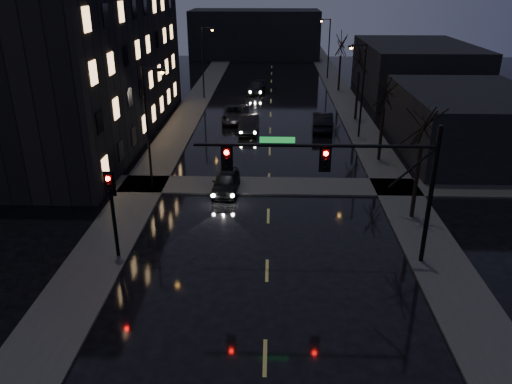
# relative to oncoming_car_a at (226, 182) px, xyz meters

# --- Properties ---
(sidewalk_left) EXTENTS (3.00, 140.00, 0.12)m
(sidewalk_left) POSITION_rel_oncoming_car_a_xyz_m (-5.68, 17.38, -0.63)
(sidewalk_left) COLOR #2D2D2B
(sidewalk_left) RESTS_ON ground
(sidewalk_right) EXTENTS (3.00, 140.00, 0.12)m
(sidewalk_right) POSITION_rel_oncoming_car_a_xyz_m (11.32, 17.38, -0.63)
(sidewalk_right) COLOR #2D2D2B
(sidewalk_right) RESTS_ON ground
(sidewalk_cross) EXTENTS (40.00, 3.00, 0.12)m
(sidewalk_cross) POSITION_rel_oncoming_car_a_xyz_m (2.82, 0.88, -0.63)
(sidewalk_cross) COLOR #2D2D2B
(sidewalk_cross) RESTS_ON ground
(apartment_block) EXTENTS (12.00, 30.00, 12.00)m
(apartment_block) POSITION_rel_oncoming_car_a_xyz_m (-13.68, 12.38, 5.31)
(apartment_block) COLOR black
(apartment_block) RESTS_ON ground
(commercial_right_near) EXTENTS (10.00, 14.00, 5.00)m
(commercial_right_near) POSITION_rel_oncoming_car_a_xyz_m (18.32, 8.38, 1.81)
(commercial_right_near) COLOR black
(commercial_right_near) RESTS_ON ground
(commercial_right_far) EXTENTS (12.00, 18.00, 6.00)m
(commercial_right_far) POSITION_rel_oncoming_car_a_xyz_m (19.82, 30.38, 2.31)
(commercial_right_far) COLOR black
(commercial_right_far) RESTS_ON ground
(far_block) EXTENTS (22.00, 10.00, 8.00)m
(far_block) POSITION_rel_oncoming_car_a_xyz_m (-0.18, 60.38, 3.31)
(far_block) COLOR black
(far_block) RESTS_ON ground
(signal_mast) EXTENTS (11.11, 0.41, 7.00)m
(signal_mast) POSITION_rel_oncoming_car_a_xyz_m (6.67, -8.62, 4.17)
(signal_mast) COLOR black
(signal_mast) RESTS_ON ground
(signal_pole_left) EXTENTS (0.35, 0.41, 4.53)m
(signal_pole_left) POSITION_rel_oncoming_car_a_xyz_m (-4.68, -8.62, 2.32)
(signal_pole_left) COLOR black
(signal_pole_left) RESTS_ON ground
(tree_near) EXTENTS (3.52, 3.52, 8.08)m
(tree_near) POSITION_rel_oncoming_car_a_xyz_m (11.22, -3.62, 5.52)
(tree_near) COLOR black
(tree_near) RESTS_ON ground
(tree_mid_a) EXTENTS (3.30, 3.30, 7.58)m
(tree_mid_a) POSITION_rel_oncoming_car_a_xyz_m (11.22, 6.38, 5.13)
(tree_mid_a) COLOR black
(tree_mid_a) RESTS_ON ground
(tree_mid_b) EXTENTS (3.74, 3.74, 8.59)m
(tree_mid_b) POSITION_rel_oncoming_car_a_xyz_m (11.22, 18.38, 5.91)
(tree_mid_b) COLOR black
(tree_mid_b) RESTS_ON ground
(tree_far) EXTENTS (3.43, 3.43, 7.88)m
(tree_far) POSITION_rel_oncoming_car_a_xyz_m (11.22, 32.38, 5.37)
(tree_far) COLOR black
(tree_far) RESTS_ON ground
(streetlight_l_near) EXTENTS (1.53, 0.28, 8.00)m
(streetlight_l_near) POSITION_rel_oncoming_car_a_xyz_m (-4.76, 0.38, 4.08)
(streetlight_l_near) COLOR black
(streetlight_l_near) RESTS_ON ground
(streetlight_l_far) EXTENTS (1.53, 0.28, 8.00)m
(streetlight_l_far) POSITION_rel_oncoming_car_a_xyz_m (-4.76, 27.38, 4.08)
(streetlight_l_far) COLOR black
(streetlight_l_far) RESTS_ON ground
(streetlight_r_mid) EXTENTS (1.53, 0.28, 8.00)m
(streetlight_r_mid) POSITION_rel_oncoming_car_a_xyz_m (10.40, 12.38, 4.08)
(streetlight_r_mid) COLOR black
(streetlight_r_mid) RESTS_ON ground
(streetlight_r_far) EXTENTS (1.53, 0.28, 8.00)m
(streetlight_r_far) POSITION_rel_oncoming_car_a_xyz_m (10.40, 40.38, 4.08)
(streetlight_r_far) COLOR black
(streetlight_r_far) RESTS_ON ground
(oncoming_car_a) EXTENTS (1.77, 4.13, 1.39)m
(oncoming_car_a) POSITION_rel_oncoming_car_a_xyz_m (0.00, 0.00, 0.00)
(oncoming_car_a) COLOR black
(oncoming_car_a) RESTS_ON ground
(oncoming_car_b) EXTENTS (1.78, 4.69, 1.53)m
(oncoming_car_b) POSITION_rel_oncoming_car_a_xyz_m (0.89, 13.69, 0.07)
(oncoming_car_b) COLOR black
(oncoming_car_b) RESTS_ON ground
(oncoming_car_c) EXTENTS (2.65, 5.52, 1.52)m
(oncoming_car_c) POSITION_rel_oncoming_car_a_xyz_m (-0.59, 17.54, 0.06)
(oncoming_car_c) COLOR black
(oncoming_car_c) RESTS_ON ground
(oncoming_car_d) EXTENTS (2.46, 4.88, 1.36)m
(oncoming_car_d) POSITION_rel_oncoming_car_a_xyz_m (0.96, 30.38, -0.01)
(oncoming_car_d) COLOR black
(oncoming_car_d) RESTS_ON ground
(lead_car) EXTENTS (2.06, 5.19, 1.68)m
(lead_car) POSITION_rel_oncoming_car_a_xyz_m (7.62, 14.82, 0.15)
(lead_car) COLOR black
(lead_car) RESTS_ON ground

